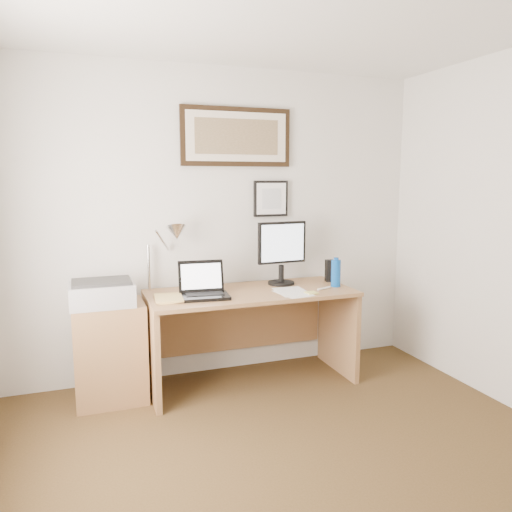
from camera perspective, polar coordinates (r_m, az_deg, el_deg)
name	(u,v)px	position (r m, az deg, el deg)	size (l,w,h in m)	color
wall_back	(219,224)	(4.12, -4.29, 3.70)	(3.50, 0.02, 2.50)	silver
side_cabinet	(110,352)	(3.85, -16.33, -10.52)	(0.50, 0.40, 0.73)	olive
water_bottle	(336,273)	(4.09, 9.12, -1.96)	(0.08, 0.08, 0.22)	#0D4EAD
bottle_cap	(336,259)	(4.07, 9.16, -0.32)	(0.04, 0.04, 0.02)	#0D4EAD
speaker	(331,271)	(4.28, 8.53, -1.67)	(0.08, 0.07, 0.19)	black
paper_sheet_a	(293,293)	(3.83, 4.27, -4.27)	(0.21, 0.30, 0.00)	white
paper_sheet_b	(292,292)	(3.87, 4.16, -4.09)	(0.23, 0.33, 0.00)	white
sticky_pad	(311,293)	(3.83, 6.35, -4.20)	(0.08, 0.08, 0.01)	#D8D366
marker_pen	(324,288)	(3.99, 7.80, -3.68)	(0.02, 0.02, 0.14)	white
book	(155,299)	(3.67, -11.48, -4.86)	(0.20, 0.27, 0.02)	#D7B665
desk	(247,317)	(4.03, -1.00, -7.03)	(1.60, 0.70, 0.75)	olive
laptop	(204,289)	(3.72, -5.97, -3.77)	(0.36, 0.32, 0.26)	black
lcd_monitor	(282,250)	(4.09, 2.97, 0.72)	(0.42, 0.22, 0.52)	black
printer	(102,293)	(3.69, -17.19, -4.07)	(0.44, 0.34, 0.18)	#A7A7AA
desk_lamp	(174,236)	(3.85, -9.38, 2.31)	(0.29, 0.27, 0.53)	silver
picture_large	(237,137)	(4.13, -2.23, 13.45)	(0.92, 0.04, 0.47)	black
picture_small	(271,199)	(4.23, 1.71, 6.57)	(0.30, 0.03, 0.30)	black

